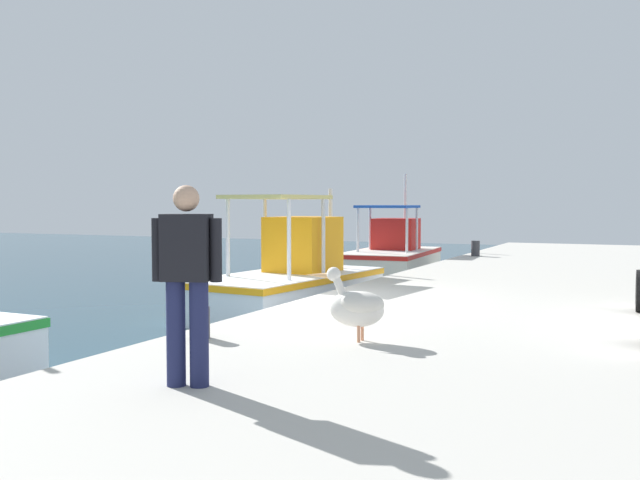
{
  "coord_description": "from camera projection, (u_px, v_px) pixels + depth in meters",
  "views": [
    {
      "loc": [
        -10.33,
        -5.08,
        2.34
      ],
      "look_at": [
        5.62,
        2.37,
        1.43
      ],
      "focal_mm": 39.93,
      "sensor_mm": 36.0,
      "label": 1
    }
  ],
  "objects": [
    {
      "name": "mooring_bollard_third",
      "position": [
        475.0,
        248.0,
        20.66
      ],
      "size": [
        0.25,
        0.25,
        0.45
      ],
      "primitive_type": "cylinder",
      "color": "#333338",
      "rests_on": "quay_pier"
    },
    {
      "name": "fisherman_standing",
      "position": [
        187.0,
        276.0,
        5.93
      ],
      "size": [
        0.35,
        0.57,
        1.69
      ],
      "color": "#1E234C",
      "rests_on": "quay_pier"
    },
    {
      "name": "fishing_boat_third",
      "position": [
        290.0,
        282.0,
        14.99
      ],
      "size": [
        5.0,
        2.64,
        2.67
      ],
      "color": "white",
      "rests_on": "ground"
    },
    {
      "name": "pelican",
      "position": [
        357.0,
        306.0,
        7.91
      ],
      "size": [
        0.39,
        0.95,
        0.82
      ],
      "color": "tan",
      "rests_on": "quay_pier"
    },
    {
      "name": "fishing_boat_fourth",
      "position": [
        392.0,
        257.0,
        22.43
      ],
      "size": [
        4.79,
        2.53,
        3.32
      ],
      "color": "silver",
      "rests_on": "ground"
    },
    {
      "name": "mooring_bollard_second",
      "position": [
        201.0,
        322.0,
        8.1
      ],
      "size": [
        0.2,
        0.2,
        0.36
      ],
      "primitive_type": "cylinder",
      "color": "#333338",
      "rests_on": "quay_pier"
    }
  ]
}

